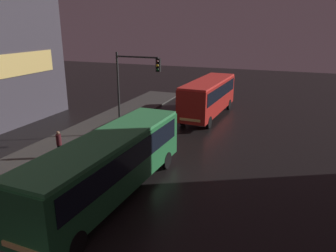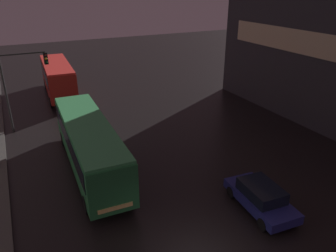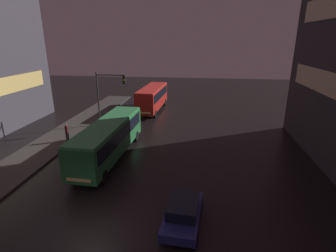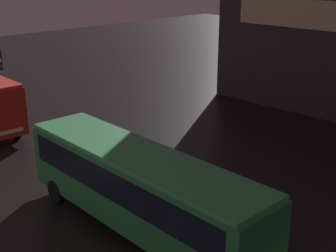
# 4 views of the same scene
# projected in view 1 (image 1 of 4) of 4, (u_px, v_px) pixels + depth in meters

# --- Properties ---
(sidewalk_left) EXTENTS (4.00, 48.00, 0.15)m
(sidewalk_left) POSITION_uv_depth(u_px,v_px,m) (14.00, 171.00, 19.00)
(sidewalk_left) COLOR #3D3A38
(sidewalk_left) RESTS_ON ground
(bus_near) EXTENTS (2.88, 11.30, 3.19)m
(bus_near) POSITION_uv_depth(u_px,v_px,m) (110.00, 160.00, 15.67)
(bus_near) COLOR #236B38
(bus_near) RESTS_ON ground
(bus_far) EXTENTS (2.96, 9.75, 3.38)m
(bus_far) POSITION_uv_depth(u_px,v_px,m) (208.00, 94.00, 29.72)
(bus_far) COLOR #AD1E19
(bus_far) RESTS_ON ground
(pedestrian_mid) EXTENTS (0.35, 0.35, 1.74)m
(pedestrian_mid) POSITION_uv_depth(u_px,v_px,m) (59.00, 142.00, 20.39)
(pedestrian_mid) COLOR black
(pedestrian_mid) RESTS_ON sidewalk_left
(traffic_light_main) EXTENTS (3.43, 0.35, 6.31)m
(traffic_light_main) POSITION_uv_depth(u_px,v_px,m) (132.00, 81.00, 23.41)
(traffic_light_main) COLOR #2D2D2D
(traffic_light_main) RESTS_ON ground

